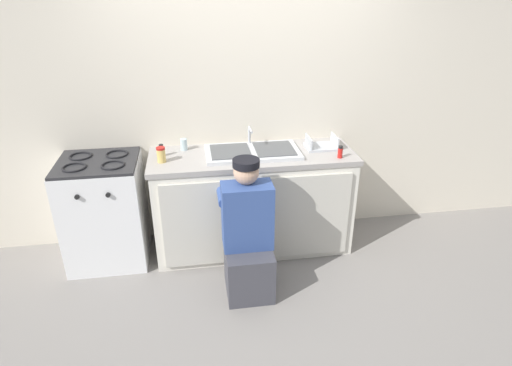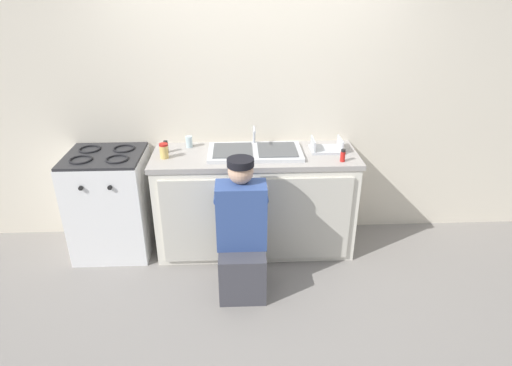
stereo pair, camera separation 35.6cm
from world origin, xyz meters
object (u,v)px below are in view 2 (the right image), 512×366
condiment_jar (164,151)px  stove_range (111,203)px  spice_bottle_red (343,156)px  water_glass (189,142)px  spice_bottle_pepper (166,147)px  sink_double_basin (255,151)px  plumber_person (242,239)px  dish_rack_tray (326,148)px

condiment_jar → stove_range: bearing=172.7°
spice_bottle_red → stove_range: bearing=174.2°
water_glass → spice_bottle_red: 1.34m
spice_bottle_pepper → water_glass: 0.22m
sink_double_basin → water_glass: (-0.58, 0.18, 0.03)m
spice_bottle_red → condiment_jar: bearing=174.7°
spice_bottle_pepper → water_glass: bearing=33.0°
stove_range → condiment_jar: condiment_jar is taller
plumber_person → condiment_jar: (-0.63, 0.55, 0.53)m
water_glass → spice_bottle_red: (1.29, -0.39, 0.00)m
spice_bottle_pepper → dish_rack_tray: bearing=-0.7°
condiment_jar → water_glass: size_ratio=1.28×
sink_double_basin → condiment_jar: (-0.76, -0.07, 0.05)m
dish_rack_tray → spice_bottle_red: dish_rack_tray is taller
plumber_person → water_glass: 1.05m
plumber_person → condiment_jar: 0.99m
dish_rack_tray → plumber_person: bearing=-138.6°
dish_rack_tray → water_glass: size_ratio=2.80×
stove_range → spice_bottle_pepper: bearing=6.9°
spice_bottle_pepper → sink_double_basin: bearing=-4.6°
plumber_person → water_glass: size_ratio=11.04×
condiment_jar → water_glass: bearing=54.1°
condiment_jar → spice_bottle_red: bearing=-5.3°
stove_range → dish_rack_tray: size_ratio=3.39×
water_glass → condiment_jar: bearing=-125.9°
water_glass → sink_double_basin: bearing=-17.5°
sink_double_basin → spice_bottle_pepper: (-0.76, 0.06, 0.03)m
dish_rack_tray → spice_bottle_red: (0.08, -0.25, 0.03)m
condiment_jar → dish_rack_tray: 1.39m
stove_range → plumber_person: 1.31m
plumber_person → spice_bottle_red: plumber_person is taller
water_glass → spice_bottle_red: spice_bottle_red is taller
spice_bottle_pepper → spice_bottle_red: (1.47, -0.27, 0.00)m
sink_double_basin → plumber_person: size_ratio=0.72×
plumber_person → condiment_jar: size_ratio=8.63×
condiment_jar → spice_bottle_pepper: bearing=91.9°
dish_rack_tray → water_glass: (-1.20, 0.14, 0.03)m
sink_double_basin → condiment_jar: bearing=-174.8°
spice_bottle_pepper → spice_bottle_red: 1.50m
stove_range → spice_bottle_red: bearing=-5.8°
sink_double_basin → condiment_jar: size_ratio=6.25×
spice_bottle_red → sink_double_basin: bearing=163.8°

